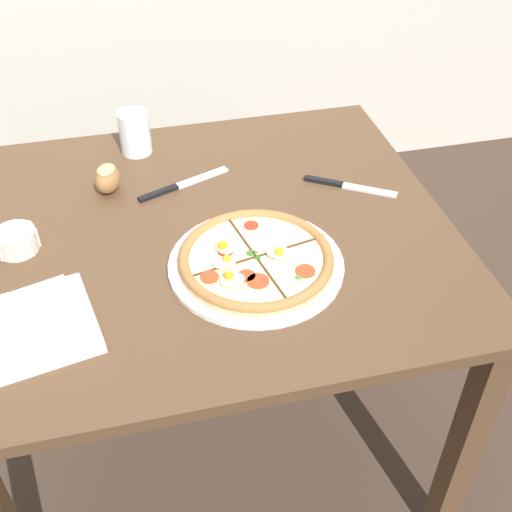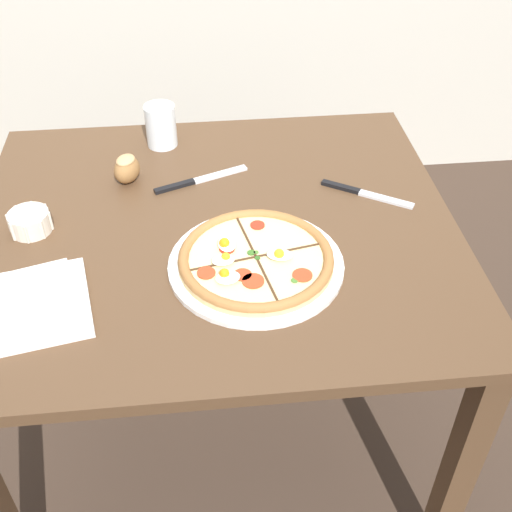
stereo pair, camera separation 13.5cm
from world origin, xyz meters
The scene contains 9 objects.
ground_plane centered at (0.00, 0.00, 0.00)m, with size 12.00×12.00×0.00m, color #3D2D23.
dining_table centered at (0.00, 0.00, 0.67)m, with size 1.11×0.99×0.78m.
pizza centered at (0.08, -0.16, 0.79)m, with size 0.38×0.38×0.05m.
ramekin_bowl centered at (-0.42, 0.02, 0.80)m, with size 0.10×0.10×0.05m.
napkin_folded centered at (-0.39, -0.25, 0.79)m, with size 0.30×0.27×0.04m.
bread_piece_near centered at (-0.21, 0.21, 0.81)m, with size 0.09×0.10×0.07m.
knife_main centered at (0.37, 0.08, 0.78)m, with size 0.21×0.14×0.01m.
knife_spare centered at (-0.03, 0.19, 0.78)m, with size 0.24×0.11×0.01m.
water_glass centered at (-0.12, 0.38, 0.83)m, with size 0.08×0.08×0.11m.
Camera 2 is at (-0.03, -1.18, 1.68)m, focal length 45.00 mm.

